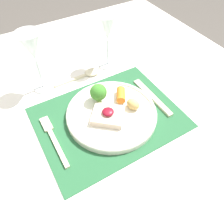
% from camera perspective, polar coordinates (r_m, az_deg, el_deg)
% --- Properties ---
extents(ground_plane, '(8.00, 8.00, 0.00)m').
position_cam_1_polar(ground_plane, '(1.32, -0.45, -22.86)').
color(ground_plane, '#4C4742').
extents(dining_table, '(1.16, 1.28, 0.76)m').
position_cam_1_polar(dining_table, '(0.71, -0.77, -6.01)').
color(dining_table, white).
rests_on(dining_table, ground_plane).
extents(placemat, '(0.41, 0.31, 0.00)m').
position_cam_1_polar(placemat, '(0.64, -0.85, -1.44)').
color(placemat, '#235633').
rests_on(placemat, dining_table).
extents(dinner_plate, '(0.26, 0.26, 0.08)m').
position_cam_1_polar(dinner_plate, '(0.63, -0.13, -0.08)').
color(dinner_plate, silver).
rests_on(dinner_plate, placemat).
extents(fork, '(0.02, 0.18, 0.01)m').
position_cam_1_polar(fork, '(0.61, -15.22, -6.30)').
color(fork, beige).
rests_on(fork, placemat).
extents(knife, '(0.02, 0.18, 0.01)m').
position_cam_1_polar(knife, '(0.70, 11.10, 3.30)').
color(knife, beige).
rests_on(knife, placemat).
extents(spoon, '(0.17, 0.04, 0.02)m').
position_cam_1_polar(spoon, '(0.78, -6.32, 9.97)').
color(spoon, beige).
rests_on(spoon, dining_table).
extents(wine_glass_near, '(0.07, 0.07, 0.19)m').
position_cam_1_polar(wine_glass_near, '(0.75, -1.25, 20.62)').
color(wine_glass_near, white).
rests_on(wine_glass_near, dining_table).
extents(wine_glass_far, '(0.07, 0.07, 0.20)m').
position_cam_1_polar(wine_glass_far, '(0.68, -20.10, 15.00)').
color(wine_glass_far, white).
rests_on(wine_glass_far, dining_table).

